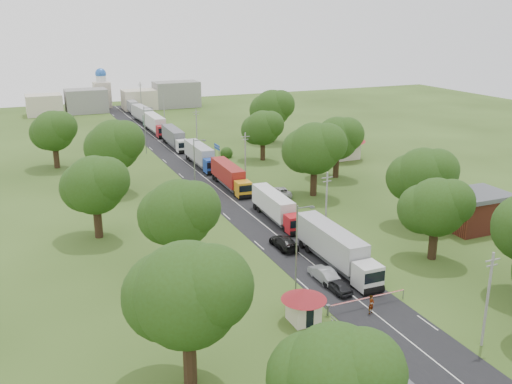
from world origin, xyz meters
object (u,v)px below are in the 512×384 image
boom_barrier (355,301)px  pedestrian_near (371,305)px  info_sign (217,150)px  car_lane_mid (324,274)px  truck_0 (335,247)px  car_lane_front (338,286)px  guard_booth (304,301)px

boom_barrier → pedestrian_near: bearing=-53.3°
info_sign → car_lane_mid: bearing=-96.7°
truck_0 → car_lane_front: (-3.11, -5.89, -1.63)m
info_sign → pedestrian_near: (-5.57, -61.32, -2.03)m
guard_booth → pedestrian_near: 7.05m
boom_barrier → pedestrian_near: 1.64m
guard_booth → car_lane_front: 7.51m
pedestrian_near → guard_booth: bearing=146.9°
info_sign → truck_0: bearing=-93.5°
truck_0 → guard_booth: bearing=-133.4°
boom_barrier → info_sign: size_ratio=2.25×
truck_0 → car_lane_mid: size_ratio=3.39×
boom_barrier → car_lane_front: 4.00m
boom_barrier → truck_0: 10.55m
boom_barrier → guard_booth: bearing=-180.0°
boom_barrier → car_lane_front: (0.36, 3.97, -0.21)m
info_sign → car_lane_front: info_sign is taller
boom_barrier → info_sign: bearing=83.8°
boom_barrier → guard_booth: size_ratio=2.10×
boom_barrier → car_lane_front: car_lane_front is taller
truck_0 → car_lane_front: 6.86m
boom_barrier → pedestrian_near: (0.98, -1.32, 0.09)m
boom_barrier → info_sign: (6.56, 60.00, 2.11)m
car_lane_mid → pedestrian_near: size_ratio=2.38×
guard_booth → car_lane_front: (6.20, 3.98, -1.48)m
boom_barrier → guard_booth: (-5.84, -0.00, 1.27)m
pedestrian_near → truck_0: bearing=55.3°
boom_barrier → pedestrian_near: pedestrian_near is taller
info_sign → truck_0: size_ratio=0.26×
pedestrian_near → car_lane_mid: bearing=72.1°
truck_0 → pedestrian_near: truck_0 is taller
truck_0 → car_lane_front: bearing=-117.9°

